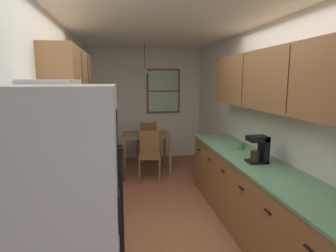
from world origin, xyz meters
name	(u,v)px	position (x,y,z in m)	size (l,w,h in m)	color
ground_plane	(161,204)	(0.00, 1.00, 0.00)	(12.00, 12.00, 0.00)	#995B3D
wall_left	(62,122)	(-1.35, 1.00, 1.27)	(0.10, 9.00, 2.55)	white
wall_right	(249,118)	(1.35, 1.00, 1.27)	(0.10, 9.00, 2.55)	white
wall_back	(145,104)	(0.00, 3.65, 1.27)	(4.40, 0.10, 2.55)	white
ceiling_slab	(161,24)	(0.00, 1.00, 2.59)	(4.40, 9.00, 0.08)	white
refrigerator	(63,229)	(-0.94, -1.19, 0.91)	(0.74, 0.78, 1.81)	silver
stove_range	(76,232)	(-0.99, -0.45, 0.47)	(0.66, 0.65, 1.10)	silver
microwave_over_range	(54,99)	(-1.11, -0.45, 1.68)	(0.39, 0.63, 0.33)	white
counter_left	(89,186)	(-1.00, 0.72, 0.45)	(0.64, 1.69, 0.90)	olive
upper_cabinets_left	(72,78)	(-1.14, 0.67, 1.86)	(0.33, 1.77, 0.65)	olive
counter_right	(255,197)	(1.00, 0.03, 0.45)	(0.64, 3.35, 0.90)	olive
upper_cabinets_right	(275,80)	(1.14, -0.02, 1.84)	(0.33, 3.03, 0.68)	olive
dining_table	(146,140)	(-0.08, 2.72, 0.63)	(0.96, 0.75, 0.75)	olive
dining_chair_near	(149,153)	(-0.06, 2.13, 0.50)	(0.44, 0.44, 0.90)	olive
dining_chair_far	(148,140)	(0.01, 3.30, 0.50)	(0.45, 0.45, 0.90)	olive
pendant_light	(145,71)	(-0.08, 2.72, 2.02)	(0.28, 0.28, 0.58)	black
back_window	(163,91)	(0.42, 3.58, 1.58)	(0.77, 0.05, 1.02)	brown
trash_bin	(115,164)	(-0.70, 2.12, 0.32)	(0.34, 0.34, 0.64)	#3F3F42
storage_canister	(81,161)	(-1.00, 0.10, 0.98)	(0.11, 0.11, 0.17)	#D84C19
dish_towel	(116,217)	(-0.64, -0.29, 0.50)	(0.02, 0.16, 0.24)	white
coffee_maker	(260,149)	(1.00, -0.02, 1.06)	(0.22, 0.18, 0.31)	black
mug_spare	(241,146)	(1.04, 0.59, 0.95)	(0.13, 0.09, 0.10)	#3F7F4C
table_serving_bowl	(141,132)	(-0.18, 2.74, 0.78)	(0.17, 0.17, 0.06)	#4C7299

